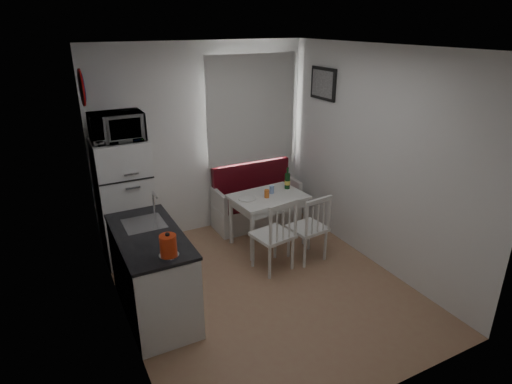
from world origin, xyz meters
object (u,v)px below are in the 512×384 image
at_px(microwave, 117,127).
at_px(kitchen_counter, 152,273).
at_px(wine_bottle, 287,178).
at_px(bench, 256,205).
at_px(fridge, 125,201).
at_px(chair_left, 277,229).
at_px(kettle, 168,246).
at_px(dining_table, 268,201).
at_px(chair_right, 312,222).

bearing_deg(microwave, kitchen_counter, -90.94).
bearing_deg(wine_bottle, kitchen_counter, -158.33).
distance_m(bench, fridge, 1.93).
relative_size(kitchen_counter, microwave, 2.25).
relative_size(kitchen_counter, chair_left, 2.65).
relative_size(kitchen_counter, wine_bottle, 4.39).
relative_size(bench, kettle, 5.36).
bearing_deg(bench, microwave, -175.12).
relative_size(kettle, wine_bottle, 0.79).
xyz_separation_m(fridge, microwave, (0.00, -0.05, 0.93)).
xyz_separation_m(kitchen_counter, dining_table, (1.74, 0.73, 0.17)).
height_order(bench, fridge, fridge).
xyz_separation_m(dining_table, chair_right, (0.25, -0.66, -0.08)).
distance_m(chair_left, chair_right, 0.50).
relative_size(fridge, wine_bottle, 5.14).
distance_m(kitchen_counter, bench, 2.33).
height_order(dining_table, microwave, microwave).
relative_size(kitchen_counter, fridge, 0.85).
xyz_separation_m(dining_table, microwave, (-1.72, 0.46, 1.08)).
relative_size(chair_left, fridge, 0.32).
bearing_deg(fridge, chair_right, -30.72).
bearing_deg(kettle, dining_table, 36.80).
xyz_separation_m(dining_table, kettle, (-1.69, -1.27, 0.39)).
distance_m(chair_left, microwave, 2.17).
bearing_deg(kettle, bench, 45.80).
relative_size(dining_table, chair_right, 2.08).
bearing_deg(wine_bottle, chair_left, -128.09).
height_order(dining_table, chair_right, chair_right).
height_order(kitchen_counter, bench, kitchen_counter).
relative_size(dining_table, wine_bottle, 3.28).
bearing_deg(wine_bottle, microwave, 170.09).
bearing_deg(microwave, bench, 4.88).
distance_m(dining_table, microwave, 2.09).
bearing_deg(bench, fridge, -176.64).
bearing_deg(bench, dining_table, -102.92).
relative_size(microwave, wine_bottle, 1.95).
distance_m(kitchen_counter, chair_right, 2.00).
xyz_separation_m(bench, kettle, (-1.84, -1.89, 0.72)).
xyz_separation_m(chair_right, wine_bottle, (0.10, 0.76, 0.31)).
xyz_separation_m(kitchen_counter, kettle, (0.05, -0.54, 0.56)).
bearing_deg(chair_left, wine_bottle, 42.52).
bearing_deg(chair_left, kitchen_counter, 173.15).
xyz_separation_m(dining_table, wine_bottle, (0.35, 0.10, 0.23)).
distance_m(chair_left, kettle, 1.63).
height_order(chair_right, microwave, microwave).
height_order(fridge, microwave, microwave).
relative_size(bench, chair_right, 2.68).
xyz_separation_m(fridge, kettle, (0.03, -1.78, 0.25)).
bearing_deg(chair_right, kitchen_counter, 175.61).
relative_size(fridge, microwave, 2.64).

